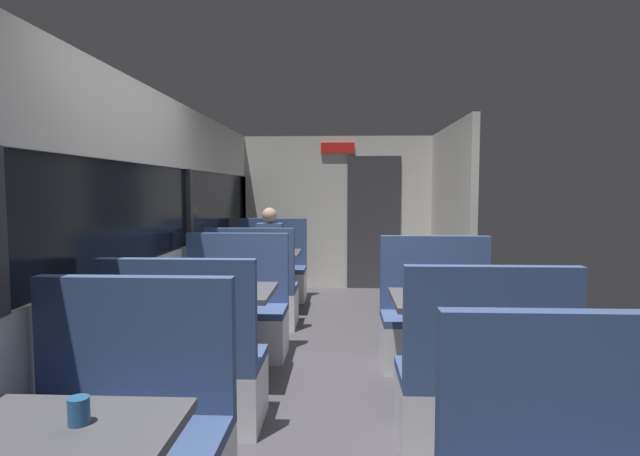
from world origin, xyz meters
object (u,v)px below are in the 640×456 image
object	(u,v)px
bench_rear_aisle_facing_entry	(437,328)
coffee_cup_secondary	(200,281)
seated_passenger	(270,261)
bench_near_window_facing_entry	(123,453)
bench_mid_window_facing_entry	(234,319)
coffee_cup_primary	(79,411)
dining_table_mid_window	(214,303)
dining_table_rear_aisle	(456,311)
bench_mid_window_facing_end	(187,375)
bench_far_window_facing_entry	(271,275)
bench_rear_aisle_facing_end	(481,393)
bench_far_window_facing_end	(253,297)
dining_table_far_window	(263,260)

from	to	relation	value
bench_rear_aisle_facing_entry	coffee_cup_secondary	world-z (taller)	bench_rear_aisle_facing_entry
bench_rear_aisle_facing_entry	seated_passenger	xyz separation A→B (m)	(-1.79, 2.47, 0.21)
bench_near_window_facing_entry	bench_rear_aisle_facing_entry	xyz separation A→B (m)	(1.79, 2.15, 0.00)
bench_mid_window_facing_entry	coffee_cup_primary	xyz separation A→B (m)	(0.12, -2.92, 0.46)
dining_table_mid_window	bench_mid_window_facing_entry	world-z (taller)	bench_mid_window_facing_entry
dining_table_rear_aisle	bench_mid_window_facing_end	bearing A→B (deg)	-164.41
bench_far_window_facing_entry	bench_rear_aisle_facing_end	size ratio (longest dim) A/B	1.00
coffee_cup_primary	bench_far_window_facing_entry	bearing A→B (deg)	91.33
bench_rear_aisle_facing_end	bench_mid_window_facing_end	bearing A→B (deg)	173.62
bench_rear_aisle_facing_entry	bench_rear_aisle_facing_end	bearing A→B (deg)	-90.00
bench_near_window_facing_entry	bench_far_window_facing_end	bearing A→B (deg)	90.00
dining_table_mid_window	coffee_cup_secondary	size ratio (longest dim) A/B	10.00
coffee_cup_secondary	dining_table_mid_window	bearing A→B (deg)	-40.76
dining_table_far_window	seated_passenger	distance (m)	0.64
dining_table_far_window	bench_far_window_facing_entry	bearing A→B (deg)	90.00
bench_near_window_facing_entry	coffee_cup_secondary	distance (m)	1.84
dining_table_mid_window	dining_table_far_window	bearing A→B (deg)	90.00
bench_mid_window_facing_end	coffee_cup_primary	distance (m)	1.60
seated_passenger	coffee_cup_secondary	xyz separation A→B (m)	(-0.15, -2.85, 0.25)
bench_mid_window_facing_end	bench_far_window_facing_entry	distance (m)	3.75
dining_table_far_window	dining_table_rear_aisle	size ratio (longest dim) A/B	1.00
seated_passenger	dining_table_far_window	bearing A→B (deg)	-90.00
bench_mid_window_facing_entry	dining_table_rear_aisle	xyz separation A→B (m)	(1.79, -0.90, 0.31)
bench_mid_window_facing_entry	dining_table_far_window	xyz separation A→B (m)	(0.00, 1.65, 0.31)
bench_mid_window_facing_entry	bench_rear_aisle_facing_entry	world-z (taller)	same
bench_far_window_facing_end	dining_table_rear_aisle	xyz separation A→B (m)	(1.79, -1.85, 0.31)
dining_table_rear_aisle	coffee_cup_primary	distance (m)	2.63
bench_far_window_facing_end	bench_rear_aisle_facing_entry	bearing A→B (deg)	-32.68
bench_mid_window_facing_end	bench_far_window_facing_end	xyz separation A→B (m)	(0.00, 2.35, 0.00)
dining_table_mid_window	dining_table_rear_aisle	world-z (taller)	same
bench_mid_window_facing_entry	bench_far_window_facing_end	size ratio (longest dim) A/B	1.00
coffee_cup_secondary	seated_passenger	bearing A→B (deg)	87.08
bench_rear_aisle_facing_entry	coffee_cup_primary	xyz separation A→B (m)	(-1.67, -2.72, 0.46)
bench_mid_window_facing_entry	seated_passenger	size ratio (longest dim) A/B	0.87
coffee_cup_secondary	bench_rear_aisle_facing_end	bearing A→B (deg)	-27.90
bench_mid_window_facing_end	coffee_cup_secondary	bearing A→B (deg)	99.99
bench_far_window_facing_end	coffee_cup_primary	distance (m)	3.90
seated_passenger	coffee_cup_primary	size ratio (longest dim) A/B	14.00
bench_mid_window_facing_end	bench_mid_window_facing_entry	world-z (taller)	same
coffee_cup_secondary	dining_table_far_window	bearing A→B (deg)	86.26
bench_far_window_facing_entry	coffee_cup_secondary	world-z (taller)	bench_far_window_facing_entry
bench_far_window_facing_entry	coffee_cup_primary	bearing A→B (deg)	-88.67
bench_mid_window_facing_entry	dining_table_rear_aisle	world-z (taller)	bench_mid_window_facing_entry
bench_rear_aisle_facing_end	bench_mid_window_facing_entry	bearing A→B (deg)	138.23
bench_rear_aisle_facing_entry	bench_far_window_facing_entry	bearing A→B (deg)	125.10
coffee_cup_primary	coffee_cup_secondary	size ratio (longest dim) A/B	1.00
dining_table_rear_aisle	seated_passenger	distance (m)	3.65
bench_near_window_facing_entry	bench_mid_window_facing_entry	bearing A→B (deg)	90.00
dining_table_rear_aisle	bench_rear_aisle_facing_end	bearing A→B (deg)	-90.00
dining_table_mid_window	coffee_cup_primary	xyz separation A→B (m)	(0.12, -2.23, 0.15)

